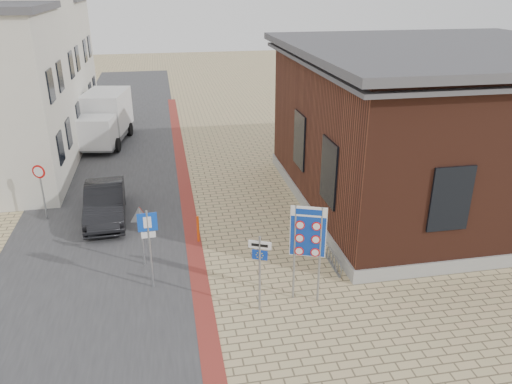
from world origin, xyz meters
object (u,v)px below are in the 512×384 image
object	(u,v)px
sedan	(105,203)
essen_sign	(260,262)
border_sign	(308,234)
box_truck	(104,118)
parking_sign	(149,236)
bollard	(198,229)

from	to	relation	value
sedan	essen_sign	bearing A→B (deg)	-58.50
border_sign	box_truck	bearing A→B (deg)	133.34
border_sign	parking_sign	distance (m)	4.93
essen_sign	bollard	world-z (taller)	essen_sign
sedan	border_sign	world-z (taller)	border_sign
sedan	essen_sign	size ratio (longest dim) A/B	1.78
box_truck	parking_sign	world-z (taller)	box_truck
border_sign	bollard	world-z (taller)	border_sign
essen_sign	border_sign	bearing A→B (deg)	35.60
parking_sign	bollard	distance (m)	3.56
essen_sign	bollard	bearing A→B (deg)	132.30
border_sign	bollard	size ratio (longest dim) A/B	2.96
sedan	essen_sign	distance (m)	8.97
box_truck	bollard	bearing A→B (deg)	-62.14
sedan	box_truck	size ratio (longest dim) A/B	0.74
box_truck	parking_sign	xyz separation A→B (m)	(2.80, -16.54, 0.35)
essen_sign	parking_sign	bearing A→B (deg)	175.02
box_truck	essen_sign	xyz separation A→B (m)	(5.97, -18.34, 0.11)
sedan	box_truck	bearing A→B (deg)	91.47
border_sign	parking_sign	bearing A→B (deg)	-177.08
sedan	parking_sign	bearing A→B (deg)	-74.13
border_sign	bollard	distance (m)	5.54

